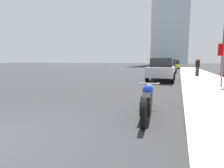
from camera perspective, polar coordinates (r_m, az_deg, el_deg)
name	(u,v)px	position (r m, az deg, el deg)	size (l,w,h in m)	color
sidewalk	(188,68)	(41.62, 23.57, 4.78)	(3.38, 240.00, 0.15)	#B2ADA3
motorcycle	(147,101)	(4.80, 11.36, -5.33)	(0.62, 2.57, 0.78)	black
parked_car_silver	(162,69)	(13.86, 15.96, 4.62)	(1.92, 4.39, 1.69)	#BCBCC1
parked_car_green	(169,66)	(24.55, 18.09, 5.57)	(1.98, 4.58, 1.73)	#1E6B33
parked_car_yellow	(175,65)	(37.85, 19.86, 5.83)	(2.12, 4.73, 1.53)	gold
parked_car_red	(176,64)	(50.78, 20.08, 6.25)	(2.11, 4.43, 1.88)	red
stop_sign	(223,58)	(10.59, 32.56, 7.27)	(0.57, 0.26, 2.18)	slate
pedestrian	(198,67)	(18.14, 26.14, 5.13)	(0.36, 0.23, 1.65)	#38383D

